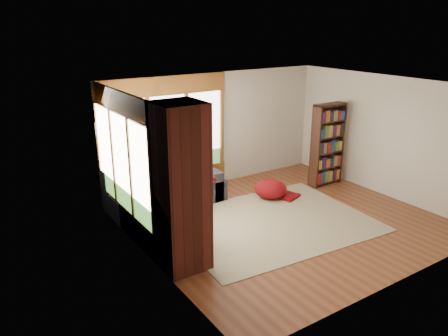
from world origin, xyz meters
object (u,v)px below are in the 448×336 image
sectional_sofa (154,199)px  dog_tan (170,172)px  bookshelf (327,145)px  dog_brindle (158,189)px  brick_chimney (181,189)px  area_rug (271,222)px  pouf (271,189)px

sectional_sofa → dog_tan: bearing=1.4°
bookshelf → dog_brindle: size_ratio=2.46×
bookshelf → dog_brindle: bearing=178.7°
brick_chimney → dog_tan: bearing=68.3°
area_rug → dog_tan: (-1.33, 1.61, 0.81)m
bookshelf → pouf: bookshelf is taller
brick_chimney → dog_brindle: bearing=78.7°
brick_chimney → sectional_sofa: size_ratio=1.18×
bookshelf → dog_tan: 3.79m
area_rug → dog_brindle: bearing=150.1°
area_rug → bookshelf: (2.40, 0.97, 0.95)m
dog_tan → dog_brindle: size_ratio=1.47×
dog_tan → brick_chimney: bearing=-132.0°
area_rug → bookshelf: bookshelf is taller
bookshelf → area_rug: bearing=-158.1°
sectional_sofa → area_rug: size_ratio=0.60×
pouf → dog_brindle: dog_brindle is taller
dog_brindle → brick_chimney: bearing=160.5°
dog_brindle → pouf: bearing=-99.5°
area_rug → pouf: size_ratio=5.22×
pouf → dog_brindle: size_ratio=0.91×
sectional_sofa → pouf: size_ratio=3.11×
bookshelf → pouf: bearing=178.8°
area_rug → dog_brindle: size_ratio=4.73×
area_rug → dog_brindle: 2.25m
brick_chimney → pouf: 3.44m
brick_chimney → pouf: bearing=26.0°
bookshelf → dog_tan: (-3.73, 0.64, -0.14)m
dog_tan → sectional_sofa: bearing=158.0°
dog_brindle → sectional_sofa: bearing=-23.2°
brick_chimney → bookshelf: brick_chimney is taller
pouf → dog_tan: size_ratio=0.62×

